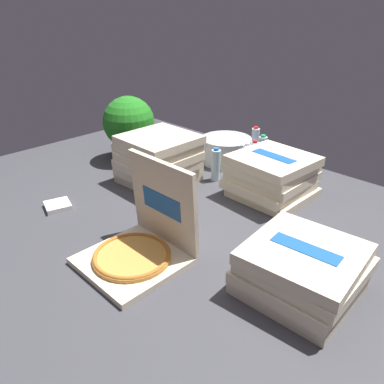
{
  "coord_description": "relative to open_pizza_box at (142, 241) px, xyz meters",
  "views": [
    {
      "loc": [
        1.31,
        -1.18,
        1.05
      ],
      "look_at": [
        0.05,
        0.1,
        0.14
      ],
      "focal_mm": 35.4,
      "sensor_mm": 36.0,
      "label": 1
    }
  ],
  "objects": [
    {
      "name": "napkin_pile",
      "position": [
        -0.71,
        -0.04,
        -0.07
      ],
      "size": [
        0.17,
        0.17,
        0.03
      ],
      "primitive_type": "cube",
      "rotation": [
        0.0,
        0.0,
        -0.29
      ],
      "color": "white",
      "rests_on": "ground_plane"
    },
    {
      "name": "ground_plane",
      "position": [
        -0.16,
        0.34,
        -0.1
      ],
      "size": [
        3.2,
        2.4,
        0.02
      ],
      "primitive_type": "cube",
      "color": "#38383D"
    },
    {
      "name": "potted_plant",
      "position": [
        -1.02,
        0.71,
        0.17
      ],
      "size": [
        0.37,
        0.37,
        0.46
      ],
      "color": "#513323",
      "rests_on": "ground_plane"
    },
    {
      "name": "pizza_stack_center_far",
      "position": [
        -0.57,
        0.6,
        0.06
      ],
      "size": [
        0.45,
        0.45,
        0.31
      ],
      "color": "beige",
      "rests_on": "ground_plane"
    },
    {
      "name": "water_bottle_4",
      "position": [
        -0.24,
        1.16,
        0.02
      ],
      "size": [
        0.06,
        0.06,
        0.22
      ],
      "color": "silver",
      "rests_on": "ground_plane"
    },
    {
      "name": "water_bottle_1",
      "position": [
        -0.26,
        1.29,
        0.02
      ],
      "size": [
        0.06,
        0.06,
        0.22
      ],
      "color": "silver",
      "rests_on": "ground_plane"
    },
    {
      "name": "water_bottle_0",
      "position": [
        -0.42,
        1.42,
        0.02
      ],
      "size": [
        0.06,
        0.06,
        0.22
      ],
      "color": "silver",
      "rests_on": "ground_plane"
    },
    {
      "name": "pizza_stack_left_far",
      "position": [
        0.62,
        0.3,
        0.01
      ],
      "size": [
        0.45,
        0.45,
        0.21
      ],
      "color": "beige",
      "rests_on": "ground_plane"
    },
    {
      "name": "open_pizza_box",
      "position": [
        0.0,
        0.0,
        0.0
      ],
      "size": [
        0.41,
        0.43,
        0.44
      ],
      "color": "beige",
      "rests_on": "ground_plane"
    },
    {
      "name": "water_bottle_3",
      "position": [
        -0.24,
        1.08,
        0.02
      ],
      "size": [
        0.06,
        0.06,
        0.22
      ],
      "color": "white",
      "rests_on": "ground_plane"
    },
    {
      "name": "pizza_stack_right_mid",
      "position": [
        0.06,
        0.93,
        0.04
      ],
      "size": [
        0.45,
        0.44,
        0.26
      ],
      "color": "beige",
      "rests_on": "ground_plane"
    },
    {
      "name": "water_bottle_2",
      "position": [
        -0.32,
        0.87,
        0.02
      ],
      "size": [
        0.06,
        0.06,
        0.22
      ],
      "color": "silver",
      "rests_on": "ground_plane"
    },
    {
      "name": "ice_bucket",
      "position": [
        -0.49,
        1.16,
        -0.0
      ],
      "size": [
        0.36,
        0.36,
        0.18
      ],
      "primitive_type": "cylinder",
      "color": "#B7BABF",
      "rests_on": "ground_plane"
    }
  ]
}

